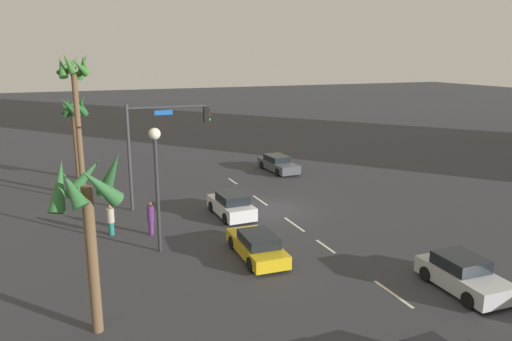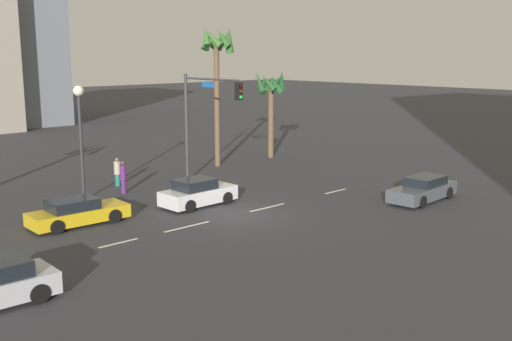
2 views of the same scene
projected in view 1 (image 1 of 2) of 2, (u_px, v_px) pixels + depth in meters
The scene contains 17 objects.
ground_plane at pixel (273, 209), 30.49m from camera, with size 220.00×220.00×0.00m, color #333338.
lane_stripe_1 at pixel (393, 294), 19.77m from camera, with size 2.47×0.14×0.01m, color silver.
lane_stripe_2 at pixel (325, 246), 24.64m from camera, with size 1.83×0.14×0.01m, color silver.
lane_stripe_3 at pixel (294, 224), 27.82m from camera, with size 2.49×0.14×0.01m, color silver.
lane_stripe_4 at pixel (260, 200), 32.39m from camera, with size 2.38×0.14×0.01m, color silver.
lane_stripe_5 at pixel (233, 181), 37.27m from camera, with size 1.80×0.14×0.01m, color silver.
car_1 at pixel (231, 205), 29.15m from camera, with size 4.05×1.93×1.42m.
car_2 at pixel (463, 275), 20.00m from camera, with size 3.98×2.00×1.40m.
car_3 at pixel (257, 246), 23.22m from camera, with size 4.51×1.91×1.24m.
car_5 at pixel (278, 164), 40.33m from camera, with size 4.66×1.96×1.29m.
traffic_signal at pixel (157, 138), 29.93m from camera, with size 0.33×5.23×6.53m.
streetlamp at pixel (156, 166), 23.08m from camera, with size 0.56×0.56×6.10m.
pedestrian_0 at pixel (151, 217), 26.03m from camera, with size 0.46×0.46×1.83m.
pedestrian_1 at pixel (111, 219), 26.03m from camera, with size 0.52×0.52×1.68m.
palm_tree_0 at pixel (88, 200), 16.12m from camera, with size 2.59×2.76×6.43m.
palm_tree_1 at pixel (75, 85), 31.85m from camera, with size 2.49×2.41×9.56m.
palm_tree_2 at pixel (74, 115), 36.99m from camera, with size 2.58×2.38×6.59m.
Camera 1 is at (-26.56, 11.92, 9.43)m, focal length 34.43 mm.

